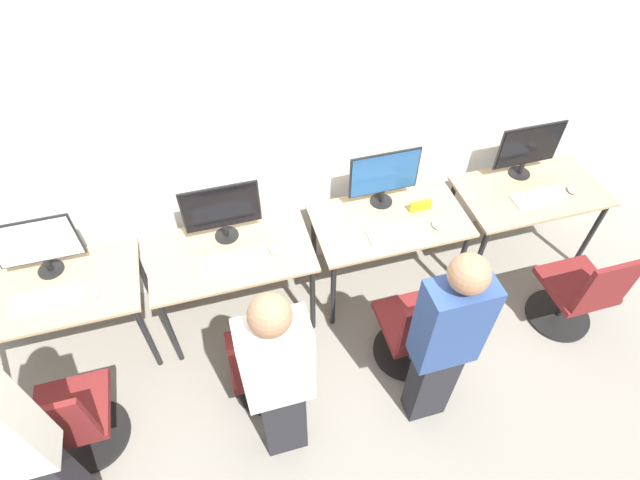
# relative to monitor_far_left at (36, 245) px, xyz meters

# --- Properties ---
(ground_plane) EXTENTS (20.00, 20.00, 0.00)m
(ground_plane) POSITION_rel_monitor_far_left_xyz_m (1.74, -0.48, -0.99)
(ground_plane) COLOR gray
(wall_back) EXTENTS (12.00, 0.05, 2.80)m
(wall_back) POSITION_rel_monitor_far_left_xyz_m (1.74, 0.28, 0.41)
(wall_back) COLOR silver
(wall_back) RESTS_ON ground_plane
(desk_far_left) EXTENTS (1.10, 0.63, 0.74)m
(desk_far_left) POSITION_rel_monitor_far_left_xyz_m (-0.00, -0.16, -0.34)
(desk_far_left) COLOR tan
(desk_far_left) RESTS_ON ground_plane
(monitor_far_left) EXTENTS (0.52, 0.17, 0.45)m
(monitor_far_left) POSITION_rel_monitor_far_left_xyz_m (0.00, 0.00, 0.00)
(monitor_far_left) COLOR black
(monitor_far_left) RESTS_ON desk_far_left
(keyboard_far_left) EXTENTS (0.43, 0.16, 0.02)m
(keyboard_far_left) POSITION_rel_monitor_far_left_xyz_m (0.00, -0.27, -0.24)
(keyboard_far_left) COLOR silver
(keyboard_far_left) RESTS_ON desk_far_left
(mouse_far_left) EXTENTS (0.06, 0.09, 0.03)m
(mouse_far_left) POSITION_rel_monitor_far_left_xyz_m (0.29, -0.27, -0.23)
(mouse_far_left) COLOR silver
(mouse_far_left) RESTS_ON desk_far_left
(office_chair_far_left) EXTENTS (0.48, 0.48, 0.87)m
(office_chair_far_left) POSITION_rel_monitor_far_left_xyz_m (0.04, -0.91, -0.64)
(office_chair_far_left) COLOR black
(office_chair_far_left) RESTS_ON ground_plane
(person_far_left) EXTENTS (0.36, 0.23, 1.76)m
(person_far_left) POSITION_rel_monitor_far_left_xyz_m (-0.01, -1.28, -0.02)
(person_far_left) COLOR #232328
(person_far_left) RESTS_ON ground_plane
(desk_left) EXTENTS (1.10, 0.63, 0.74)m
(desk_left) POSITION_rel_monitor_far_left_xyz_m (1.16, -0.16, -0.34)
(desk_left) COLOR tan
(desk_left) RESTS_ON ground_plane
(monitor_left) EXTENTS (0.52, 0.17, 0.45)m
(monitor_left) POSITION_rel_monitor_far_left_xyz_m (1.16, -0.01, 0.00)
(monitor_left) COLOR black
(monitor_left) RESTS_ON desk_left
(keyboard_left) EXTENTS (0.43, 0.16, 0.02)m
(keyboard_left) POSITION_rel_monitor_far_left_xyz_m (1.16, -0.26, -0.24)
(keyboard_left) COLOR silver
(keyboard_left) RESTS_ON desk_left
(mouse_left) EXTENTS (0.06, 0.09, 0.03)m
(mouse_left) POSITION_rel_monitor_far_left_xyz_m (1.44, -0.24, -0.23)
(mouse_left) COLOR silver
(mouse_left) RESTS_ON desk_left
(office_chair_left) EXTENTS (0.48, 0.48, 0.87)m
(office_chair_left) POSITION_rel_monitor_far_left_xyz_m (1.22, -0.85, -0.64)
(office_chair_left) COLOR black
(office_chair_left) RESTS_ON ground_plane
(person_left) EXTENTS (0.36, 0.21, 1.57)m
(person_left) POSITION_rel_monitor_far_left_xyz_m (1.26, -1.22, -0.14)
(person_left) COLOR #232328
(person_left) RESTS_ON ground_plane
(desk_right) EXTENTS (1.10, 0.63, 0.74)m
(desk_right) POSITION_rel_monitor_far_left_xyz_m (2.31, -0.16, -0.34)
(desk_right) COLOR tan
(desk_right) RESTS_ON ground_plane
(monitor_right) EXTENTS (0.52, 0.17, 0.45)m
(monitor_right) POSITION_rel_monitor_far_left_xyz_m (2.31, 0.02, 0.00)
(monitor_right) COLOR black
(monitor_right) RESTS_ON desk_right
(keyboard_right) EXTENTS (0.43, 0.16, 0.02)m
(keyboard_right) POSITION_rel_monitor_far_left_xyz_m (2.31, -0.32, -0.24)
(keyboard_right) COLOR silver
(keyboard_right) RESTS_ON desk_right
(mouse_right) EXTENTS (0.06, 0.09, 0.03)m
(mouse_right) POSITION_rel_monitor_far_left_xyz_m (2.60, -0.32, -0.23)
(mouse_right) COLOR silver
(mouse_right) RESTS_ON desk_right
(office_chair_right) EXTENTS (0.48, 0.48, 0.87)m
(office_chair_right) POSITION_rel_monitor_far_left_xyz_m (2.26, -0.88, -0.64)
(office_chair_right) COLOR black
(office_chair_right) RESTS_ON ground_plane
(person_right) EXTENTS (0.36, 0.21, 1.57)m
(person_right) POSITION_rel_monitor_far_left_xyz_m (2.21, -1.25, -0.14)
(person_right) COLOR #232328
(person_right) RESTS_ON ground_plane
(desk_far_right) EXTENTS (1.10, 0.63, 0.74)m
(desk_far_right) POSITION_rel_monitor_far_left_xyz_m (3.47, -0.16, -0.34)
(desk_far_right) COLOR tan
(desk_far_right) RESTS_ON ground_plane
(monitor_far_right) EXTENTS (0.52, 0.17, 0.45)m
(monitor_far_right) POSITION_rel_monitor_far_left_xyz_m (3.47, 0.03, 0.00)
(monitor_far_right) COLOR black
(monitor_far_right) RESTS_ON desk_far_right
(keyboard_far_right) EXTENTS (0.43, 0.16, 0.02)m
(keyboard_far_right) POSITION_rel_monitor_far_left_xyz_m (3.47, -0.27, -0.24)
(keyboard_far_right) COLOR silver
(keyboard_far_right) RESTS_ON desk_far_right
(mouse_far_right) EXTENTS (0.06, 0.09, 0.03)m
(mouse_far_right) POSITION_rel_monitor_far_left_xyz_m (3.74, -0.27, -0.23)
(mouse_far_right) COLOR silver
(mouse_far_right) RESTS_ON desk_far_right
(office_chair_far_right) EXTENTS (0.48, 0.48, 0.87)m
(office_chair_far_right) POSITION_rel_monitor_far_left_xyz_m (3.52, -0.91, -0.64)
(office_chair_far_right) COLOR black
(office_chair_far_right) RESTS_ON ground_plane
(placard_right) EXTENTS (0.16, 0.03, 0.08)m
(placard_right) POSITION_rel_monitor_far_left_xyz_m (2.56, -0.13, -0.21)
(placard_right) COLOR yellow
(placard_right) RESTS_ON desk_right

